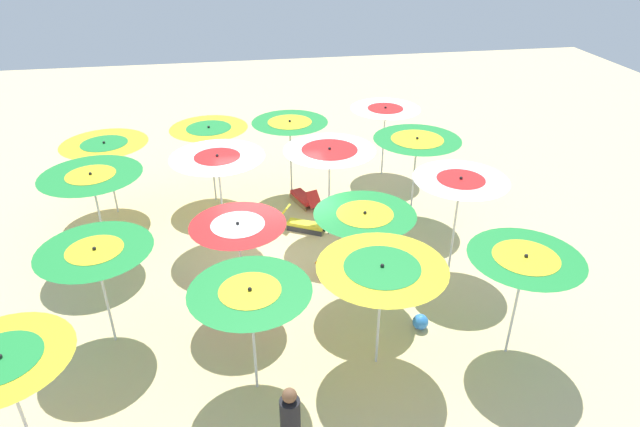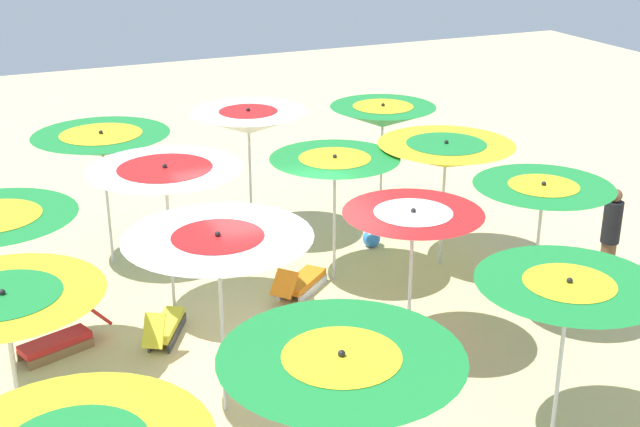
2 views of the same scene
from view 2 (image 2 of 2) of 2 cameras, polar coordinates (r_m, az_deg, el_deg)
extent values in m
cube|color=beige|center=(12.64, -2.15, -8.68)|extent=(40.68, 40.68, 0.04)
cylinder|color=silver|center=(13.28, 14.07, -2.95)|extent=(0.05, 0.05, 1.96)
cone|color=#1E8C38|center=(12.91, 14.45, 1.00)|extent=(2.04, 2.04, 0.38)
cone|color=yellow|center=(12.88, 14.49, 1.42)|extent=(1.02, 1.02, 0.19)
sphere|color=black|center=(12.84, 14.54, 1.92)|extent=(0.07, 0.07, 0.07)
cylinder|color=silver|center=(14.85, 8.08, 0.18)|extent=(0.05, 0.05, 1.97)
cone|color=yellow|center=(14.53, 8.28, 3.79)|extent=(2.28, 2.28, 0.41)
cone|color=#1E8C38|center=(14.50, 8.30, 4.14)|extent=(1.33, 1.33, 0.24)
sphere|color=black|center=(14.46, 8.33, 4.68)|extent=(0.07, 0.07, 0.07)
cylinder|color=silver|center=(17.01, 4.07, 3.15)|extent=(0.05, 0.05, 1.98)
cone|color=#1E8C38|center=(16.72, 4.15, 6.37)|extent=(2.04, 2.04, 0.41)
cone|color=yellow|center=(16.70, 4.16, 6.69)|extent=(1.16, 1.16, 0.24)
sphere|color=black|center=(16.66, 4.18, 7.16)|extent=(0.07, 0.07, 0.07)
cylinder|color=silver|center=(10.46, 15.47, -10.10)|extent=(0.05, 0.05, 1.97)
cone|color=#1E8C38|center=(9.99, 16.03, -5.27)|extent=(2.09, 2.09, 0.33)
cone|color=yellow|center=(9.95, 16.08, -4.81)|extent=(1.03, 1.03, 0.16)
sphere|color=black|center=(9.91, 16.14, -4.27)|extent=(0.07, 0.07, 0.07)
cylinder|color=silver|center=(12.06, 5.95, -4.99)|extent=(0.05, 0.05, 1.95)
cone|color=red|center=(11.66, 6.13, -0.71)|extent=(1.91, 1.91, 0.33)
cone|color=white|center=(11.63, 6.15, -0.34)|extent=(1.06, 1.06, 0.19)
sphere|color=black|center=(11.58, 6.17, 0.20)|extent=(0.07, 0.07, 0.07)
cylinder|color=silver|center=(14.14, 0.95, -0.77)|extent=(0.05, 0.05, 1.94)
cone|color=#1E8C38|center=(13.80, 0.98, 2.96)|extent=(2.09, 2.09, 0.36)
cone|color=yellow|center=(13.77, 0.98, 3.30)|extent=(1.16, 1.16, 0.20)
sphere|color=black|center=(13.73, 0.98, 3.79)|extent=(0.07, 0.07, 0.07)
cylinder|color=silver|center=(15.85, -4.62, 2.16)|extent=(0.05, 0.05, 2.20)
cone|color=white|center=(15.52, -4.74, 5.99)|extent=(2.08, 2.08, 0.42)
cone|color=red|center=(15.49, -4.75, 6.38)|extent=(1.05, 1.05, 0.21)
sphere|color=black|center=(15.46, -4.76, 6.84)|extent=(0.07, 0.07, 0.07)
cone|color=#1E8C38|center=(8.03, 1.42, -10.66)|extent=(2.29, 2.29, 0.41)
cone|color=yellow|center=(7.97, 1.43, -9.98)|extent=(1.10, 1.10, 0.20)
sphere|color=black|center=(7.90, 1.44, -9.22)|extent=(0.07, 0.07, 0.07)
cylinder|color=silver|center=(10.72, -6.46, -7.83)|extent=(0.05, 0.05, 2.21)
cone|color=white|center=(10.22, -6.71, -2.43)|extent=(2.26, 2.26, 0.35)
cone|color=red|center=(10.19, -6.74, -1.93)|extent=(1.10, 1.10, 0.17)
sphere|color=black|center=(10.14, -6.76, -1.36)|extent=(0.07, 0.07, 0.07)
cylinder|color=silver|center=(13.07, -9.82, -2.45)|extent=(0.05, 0.05, 2.18)
cone|color=white|center=(12.68, -10.13, 2.07)|extent=(2.26, 2.26, 0.42)
cone|color=red|center=(12.65, -10.16, 2.44)|extent=(1.37, 1.37, 0.26)
sphere|color=black|center=(12.60, -10.20, 3.10)|extent=(0.07, 0.07, 0.07)
cylinder|color=silver|center=(15.18, -13.82, 0.56)|extent=(0.05, 0.05, 2.13)
cone|color=#1E8C38|center=(14.84, -14.18, 4.40)|extent=(2.27, 2.27, 0.38)
cone|color=yellow|center=(14.82, -14.21, 4.70)|extent=(1.36, 1.36, 0.23)
sphere|color=black|center=(14.78, -14.25, 5.21)|extent=(0.07, 0.07, 0.07)
cylinder|color=silver|center=(10.25, -19.33, -11.17)|extent=(0.05, 0.05, 2.01)
cone|color=yellow|center=(9.76, -20.05, -6.18)|extent=(2.15, 2.15, 0.42)
cone|color=#1E8C38|center=(9.72, -20.12, -5.67)|extent=(1.24, 1.24, 0.24)
sphere|color=black|center=(9.66, -20.23, -4.90)|extent=(0.07, 0.07, 0.07)
cylinder|color=silver|center=(12.20, -20.06, -5.55)|extent=(0.05, 0.05, 2.10)
cube|color=silver|center=(14.17, -1.76, -4.73)|extent=(0.65, 0.77, 0.14)
cube|color=silver|center=(14.02, -0.47, -5.02)|extent=(0.65, 0.77, 0.14)
cube|color=orange|center=(14.04, -1.12, -4.43)|extent=(0.90, 0.98, 0.10)
cube|color=orange|center=(13.45, -2.37, -4.64)|extent=(0.48, 0.48, 0.37)
cube|color=#333338|center=(13.01, -10.64, -7.66)|extent=(0.88, 0.51, 0.14)
cube|color=#333338|center=(12.94, -9.42, -7.75)|extent=(0.88, 0.51, 0.14)
cube|color=yellow|center=(12.92, -10.07, -7.24)|extent=(1.00, 0.73, 0.10)
cube|color=yellow|center=(12.27, -10.91, -7.60)|extent=(0.42, 0.41, 0.44)
cube|color=olive|center=(12.77, -16.65, -8.86)|extent=(0.36, 0.95, 0.14)
cube|color=olive|center=(13.05, -17.36, -8.26)|extent=(0.36, 0.95, 0.14)
cube|color=red|center=(12.85, -17.07, -8.09)|extent=(0.66, 1.05, 0.10)
cube|color=red|center=(12.98, -14.62, -6.31)|extent=(0.44, 0.45, 0.40)
cylinder|color=brown|center=(14.86, 18.36, -3.19)|extent=(0.24, 0.24, 0.79)
cylinder|color=black|center=(14.58, 18.70, -0.54)|extent=(0.30, 0.30, 0.69)
sphere|color=brown|center=(14.43, 18.91, 1.14)|extent=(0.21, 0.21, 0.21)
sphere|color=#337FE5|center=(15.72, 3.41, -1.64)|extent=(0.32, 0.32, 0.32)
camera|label=1|loc=(17.60, 37.05, 21.57)|focal=30.87mm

